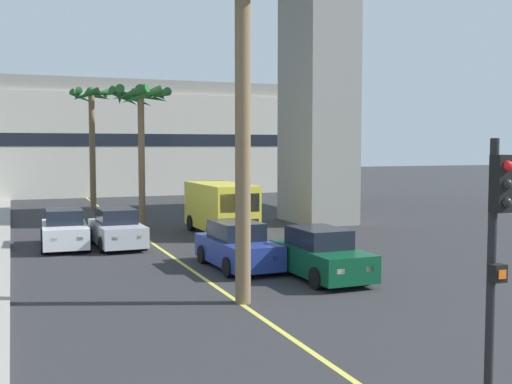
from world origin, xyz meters
TOP-DOWN VIEW (x-y plane):
  - lane_stripe_center at (0.00, 24.00)m, footprint 0.14×56.00m
  - pier_building_backdrop at (0.00, 55.18)m, footprint 37.36×8.04m
  - car_queue_front at (-1.53, 25.70)m, footprint 1.94×4.15m
  - car_queue_second at (3.38, 17.19)m, footprint 1.90×4.13m
  - car_queue_third at (-3.54, 26.21)m, footprint 1.96×4.16m
  - car_queue_fourth at (1.54, 19.70)m, footprint 1.94×4.16m
  - delivery_van at (3.57, 27.76)m, footprint 2.23×5.28m
  - traffic_light_median_near at (0.54, 6.53)m, footprint 0.24×0.37m
  - palm_tree_near_median at (-0.64, 41.08)m, footprint 2.74×2.83m
  - palm_tree_mid_median at (0.07, 15.15)m, footprint 3.58×3.61m
  - palm_tree_far_median at (0.68, 31.89)m, footprint 3.26×3.27m

SIDE VIEW (x-z plane):
  - lane_stripe_center at x=0.00m, z-range 0.00..0.01m
  - car_queue_front at x=-1.53m, z-range -0.06..1.50m
  - car_queue_second at x=3.38m, z-range -0.06..1.50m
  - car_queue_third at x=-3.54m, z-range -0.06..1.50m
  - car_queue_fourth at x=1.54m, z-range -0.06..1.50m
  - delivery_van at x=3.57m, z-range 0.11..2.47m
  - traffic_light_median_near at x=0.54m, z-range 0.61..4.81m
  - pier_building_backdrop at x=0.00m, z-range -0.06..9.50m
  - palm_tree_far_median at x=0.68m, z-range 2.44..9.65m
  - palm_tree_near_median at x=-0.64m, z-range 2.23..10.07m
  - palm_tree_mid_median at x=0.07m, z-range 2.98..12.23m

